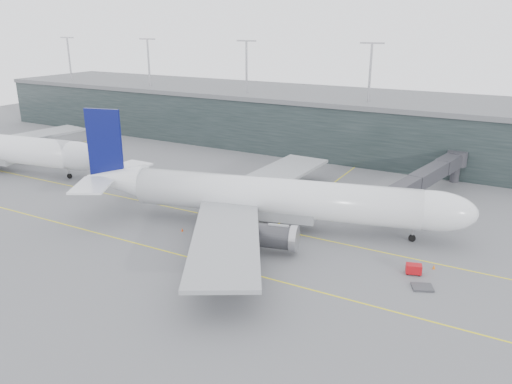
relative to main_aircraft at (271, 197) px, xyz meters
The scene contains 17 objects.
ground 7.67m from the main_aircraft, 142.38° to the left, with size 320.00×320.00×0.00m, color #545458.
taxiline_a 6.94m from the main_aircraft, behind, with size 160.00×0.25×0.02m, color yellow.
taxiline_b 18.06m from the main_aircraft, 104.48° to the right, with size 160.00×0.25×0.02m, color yellow.
taxiline_lead_main 23.95m from the main_aircraft, 88.30° to the left, with size 0.25×60.00×0.02m, color yellow.
taxiline_lead_adj 82.84m from the main_aircraft, 163.61° to the left, with size 0.25×60.00×0.02m, color yellow.
terminal 61.51m from the main_aircraft, 94.02° to the left, with size 240.00×36.00×29.00m.
main_aircraft is the anchor object (origin of this frame).
jet_bridge 35.02m from the main_aircraft, 54.85° to the left, with size 11.68×45.55×6.97m.
gse_cart 26.69m from the main_aircraft, 12.28° to the right, with size 2.46×1.92×1.47m.
baggage_dolly 29.58m from the main_aircraft, 18.22° to the right, with size 2.72×2.18×0.27m, color #343438.
uld_a 17.54m from the main_aircraft, 122.50° to the left, with size 2.01×1.71×1.64m.
uld_b 15.61m from the main_aircraft, 111.15° to the left, with size 2.66×2.40×2.00m.
uld_c 14.87m from the main_aircraft, 114.05° to the left, with size 2.50×2.18×1.97m.
cone_nose 28.52m from the main_aircraft, ahead, with size 0.43×0.43×0.69m, color #DA620C.
cone_wing_stbd 16.43m from the main_aircraft, 74.33° to the right, with size 0.50×0.50×0.80m, color #D25F0B.
cone_wing_port 16.24m from the main_aircraft, 65.54° to the left, with size 0.40×0.40×0.63m, color orange.
cone_tail 16.06m from the main_aircraft, 143.48° to the right, with size 0.39×0.39×0.62m, color #F74E0D.
Camera 1 is at (41.11, -74.92, 33.60)m, focal length 35.00 mm.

